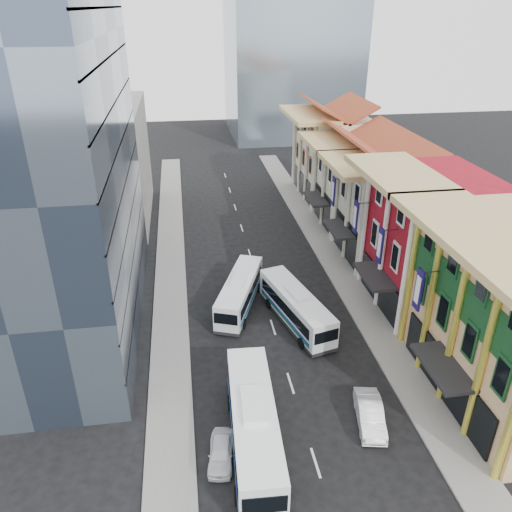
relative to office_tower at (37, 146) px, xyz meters
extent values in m
plane|color=black|center=(17.00, -19.00, -15.00)|extent=(200.00, 200.00, 0.00)
cube|color=slate|center=(25.50, 3.00, -14.93)|extent=(3.00, 90.00, 0.15)
cube|color=slate|center=(8.50, 3.00, -14.93)|extent=(3.00, 90.00, 0.15)
cube|color=maroon|center=(31.00, -2.00, -9.00)|extent=(8.00, 10.00, 12.00)
cube|color=beige|center=(31.00, 7.50, -10.00)|extent=(8.00, 9.00, 10.00)
cube|color=beige|center=(31.00, 16.50, -10.00)|extent=(8.00, 9.00, 10.00)
cube|color=beige|center=(31.00, 27.00, -9.50)|extent=(8.00, 12.00, 11.00)
cube|color=#3B495E|center=(0.00, 0.00, 0.00)|extent=(12.00, 26.00, 30.00)
cube|color=gray|center=(1.00, 23.00, -8.00)|extent=(10.00, 18.00, 14.00)
imported|color=white|center=(11.50, -16.93, -14.40)|extent=(1.94, 3.71, 1.20)
imported|color=silver|center=(21.21, -15.44, -14.27)|extent=(2.36, 4.65, 1.47)
camera|label=1|loc=(10.40, -37.99, 9.19)|focal=35.00mm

